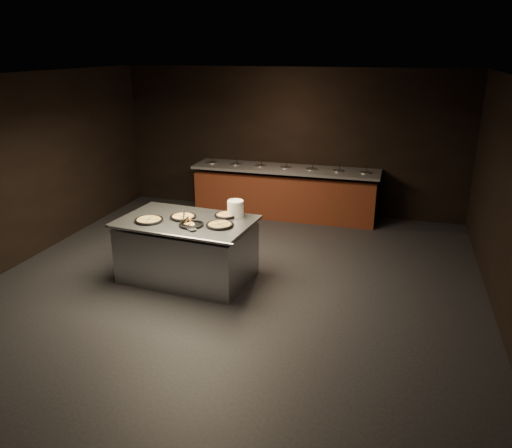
# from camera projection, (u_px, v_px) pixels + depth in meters

# --- Properties ---
(room) EXTENTS (7.02, 8.02, 2.92)m
(room) POSITION_uv_depth(u_px,v_px,m) (224.00, 194.00, 6.47)
(room) COLOR black
(room) RESTS_ON ground
(salad_bar) EXTENTS (3.70, 0.83, 1.18)m
(salad_bar) POSITION_uv_depth(u_px,v_px,m) (285.00, 195.00, 10.03)
(salad_bar) COLOR #572214
(salad_bar) RESTS_ON ground
(serving_counter) EXTENTS (2.00, 1.38, 0.91)m
(serving_counter) POSITION_uv_depth(u_px,v_px,m) (187.00, 251.00, 7.31)
(serving_counter) COLOR #A8ABAF
(serving_counter) RESTS_ON ground
(plate_stack) EXTENTS (0.23, 0.23, 0.23)m
(plate_stack) POSITION_uv_depth(u_px,v_px,m) (236.00, 208.00, 7.27)
(plate_stack) COLOR white
(plate_stack) RESTS_ON serving_counter
(pan_veggie_whole) EXTENTS (0.41, 0.41, 0.04)m
(pan_veggie_whole) POSITION_uv_depth(u_px,v_px,m) (149.00, 220.00, 7.08)
(pan_veggie_whole) COLOR black
(pan_veggie_whole) RESTS_ON serving_counter
(pan_cheese_whole) EXTENTS (0.38, 0.38, 0.04)m
(pan_cheese_whole) POSITION_uv_depth(u_px,v_px,m) (183.00, 217.00, 7.22)
(pan_cheese_whole) COLOR black
(pan_cheese_whole) RESTS_ON serving_counter
(pan_cheese_slices_a) EXTENTS (0.34, 0.34, 0.04)m
(pan_cheese_slices_a) POSITION_uv_depth(u_px,v_px,m) (226.00, 215.00, 7.30)
(pan_cheese_slices_a) COLOR black
(pan_cheese_slices_a) RESTS_ON serving_counter
(pan_cheese_slices_b) EXTENTS (0.35, 0.35, 0.04)m
(pan_cheese_slices_b) POSITION_uv_depth(u_px,v_px,m) (191.00, 224.00, 6.91)
(pan_cheese_slices_b) COLOR black
(pan_cheese_slices_b) RESTS_ON serving_counter
(pan_veggie_slices) EXTENTS (0.39, 0.39, 0.04)m
(pan_veggie_slices) POSITION_uv_depth(u_px,v_px,m) (220.00, 225.00, 6.89)
(pan_veggie_slices) COLOR black
(pan_veggie_slices) RESTS_ON serving_counter
(server_left) EXTENTS (0.19, 0.31, 0.16)m
(server_left) POSITION_uv_depth(u_px,v_px,m) (184.00, 216.00, 7.09)
(server_left) COLOR #A8ABAF
(server_left) RESTS_ON serving_counter
(server_right) EXTENTS (0.30, 0.26, 0.18)m
(server_right) POSITION_uv_depth(u_px,v_px,m) (187.00, 222.00, 6.80)
(server_right) COLOR #A8ABAF
(server_right) RESTS_ON serving_counter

